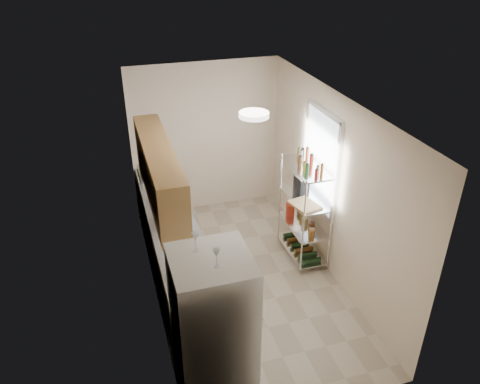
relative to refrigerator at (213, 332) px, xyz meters
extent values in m
cube|color=#B5A992|center=(0.87, 1.71, -0.90)|extent=(2.50, 4.40, 0.01)
cube|color=white|center=(0.87, 1.71, 1.71)|extent=(2.50, 4.40, 0.01)
cube|color=beige|center=(0.87, 3.92, 0.40)|extent=(2.50, 0.01, 2.60)
cube|color=beige|center=(0.87, -0.49, 0.40)|extent=(2.50, 0.01, 2.60)
cube|color=beige|center=(-0.38, 1.71, 0.40)|extent=(0.01, 4.40, 2.60)
cube|color=beige|center=(2.12, 1.71, 0.40)|extent=(0.01, 4.40, 2.60)
cube|color=#A47646|center=(-0.05, 2.15, -0.47)|extent=(0.60, 3.48, 0.86)
cube|color=gray|center=(-0.03, 2.15, -0.02)|extent=(0.63, 3.51, 0.04)
cube|color=#B7BABC|center=(-0.07, 1.01, -0.02)|extent=(0.52, 0.44, 0.04)
cube|color=#B7BABC|center=(0.23, 3.51, -0.44)|extent=(0.01, 0.55, 0.72)
cube|color=#A47646|center=(-0.18, 1.81, 0.91)|extent=(0.33, 2.20, 0.72)
cube|color=#B7BABC|center=(-0.13, 2.61, 0.49)|extent=(0.50, 0.60, 0.12)
cube|color=white|center=(2.10, 2.06, 0.65)|extent=(0.06, 1.00, 1.46)
cube|color=silver|center=(1.88, 2.01, -0.80)|extent=(0.45, 0.90, 0.02)
cube|color=silver|center=(1.88, 2.01, -0.35)|extent=(0.45, 0.90, 0.02)
cube|color=silver|center=(1.88, 2.01, 0.10)|extent=(0.45, 0.90, 0.02)
cube|color=silver|center=(1.88, 2.01, 0.60)|extent=(0.45, 0.90, 0.02)
cylinder|color=silver|center=(1.66, 1.58, -0.12)|extent=(0.02, 0.02, 1.55)
cylinder|color=silver|center=(1.66, 2.45, -0.12)|extent=(0.02, 0.02, 1.55)
cylinder|color=silver|center=(2.09, 1.58, -0.12)|extent=(0.02, 0.02, 1.55)
cylinder|color=silver|center=(2.09, 2.45, -0.12)|extent=(0.02, 0.02, 1.55)
cylinder|color=white|center=(0.87, 1.41, 1.67)|extent=(0.34, 0.34, 0.05)
cube|color=silver|center=(0.00, 0.00, 0.00)|extent=(0.74, 0.74, 1.79)
cylinder|color=white|center=(-0.04, 2.03, 0.12)|extent=(0.29, 0.29, 0.23)
cylinder|color=black|center=(-0.15, 2.31, 0.02)|extent=(0.29, 0.29, 0.04)
cylinder|color=black|center=(0.00, 2.74, 0.02)|extent=(0.29, 0.29, 0.04)
cube|color=tan|center=(1.78, 1.81, 0.13)|extent=(0.40, 0.47, 0.03)
cube|color=black|center=(1.88, 2.19, 0.24)|extent=(0.17, 0.24, 0.26)
cube|color=#A52614|center=(1.80, 2.34, -0.25)|extent=(0.14, 0.17, 0.17)
camera|label=1|loc=(-0.74, -3.28, 3.43)|focal=35.00mm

